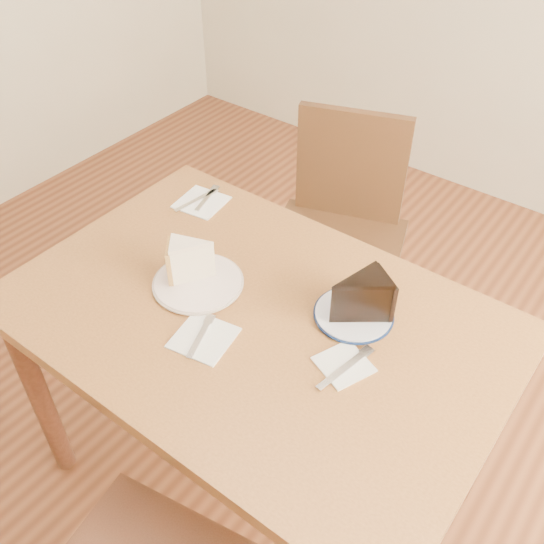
{
  "coord_description": "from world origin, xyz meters",
  "views": [
    {
      "loc": [
        0.65,
        -0.8,
        1.79
      ],
      "look_at": [
        -0.02,
        0.1,
        0.8
      ],
      "focal_mm": 40.0,
      "sensor_mm": 36.0,
      "label": 1
    }
  ],
  "objects_px": {
    "plate_cream": "(198,283)",
    "carrot_cake": "(194,261)",
    "plate_navy": "(354,314)",
    "chair_far": "(338,235)",
    "chocolate_cake": "(357,300)",
    "table": "(255,341)"
  },
  "relations": [
    {
      "from": "plate_navy",
      "to": "chocolate_cake",
      "type": "xyz_separation_m",
      "value": [
        0.01,
        -0.01,
        0.06
      ]
    },
    {
      "from": "chair_far",
      "to": "table",
      "type": "bearing_deg",
      "value": 84.48
    },
    {
      "from": "table",
      "to": "chocolate_cake",
      "type": "distance_m",
      "value": 0.29
    },
    {
      "from": "plate_cream",
      "to": "carrot_cake",
      "type": "xyz_separation_m",
      "value": [
        -0.02,
        0.01,
        0.05
      ]
    },
    {
      "from": "plate_cream",
      "to": "plate_navy",
      "type": "height_order",
      "value": "same"
    },
    {
      "from": "chair_far",
      "to": "carrot_cake",
      "type": "relative_size",
      "value": 8.47
    },
    {
      "from": "plate_cream",
      "to": "plate_navy",
      "type": "relative_size",
      "value": 1.2
    },
    {
      "from": "chair_far",
      "to": "carrot_cake",
      "type": "bearing_deg",
      "value": 67.65
    },
    {
      "from": "table",
      "to": "carrot_cake",
      "type": "height_order",
      "value": "carrot_cake"
    },
    {
      "from": "chair_far",
      "to": "chocolate_cake",
      "type": "height_order",
      "value": "chair_far"
    },
    {
      "from": "chair_far",
      "to": "plate_cream",
      "type": "distance_m",
      "value": 0.72
    },
    {
      "from": "plate_cream",
      "to": "plate_navy",
      "type": "bearing_deg",
      "value": 20.73
    },
    {
      "from": "chocolate_cake",
      "to": "carrot_cake",
      "type": "bearing_deg",
      "value": 50.19
    },
    {
      "from": "plate_cream",
      "to": "plate_navy",
      "type": "xyz_separation_m",
      "value": [
        0.37,
        0.14,
        0.0
      ]
    },
    {
      "from": "plate_navy",
      "to": "plate_cream",
      "type": "bearing_deg",
      "value": -159.27
    },
    {
      "from": "chair_far",
      "to": "plate_navy",
      "type": "xyz_separation_m",
      "value": [
        0.36,
        -0.53,
        0.25
      ]
    },
    {
      "from": "plate_cream",
      "to": "chair_far",
      "type": "bearing_deg",
      "value": 88.62
    },
    {
      "from": "table",
      "to": "chocolate_cake",
      "type": "bearing_deg",
      "value": 32.9
    },
    {
      "from": "plate_navy",
      "to": "chocolate_cake",
      "type": "bearing_deg",
      "value": -48.91
    },
    {
      "from": "table",
      "to": "chocolate_cake",
      "type": "height_order",
      "value": "chocolate_cake"
    },
    {
      "from": "table",
      "to": "plate_cream",
      "type": "bearing_deg",
      "value": -178.76
    },
    {
      "from": "carrot_cake",
      "to": "table",
      "type": "bearing_deg",
      "value": 49.54
    }
  ]
}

